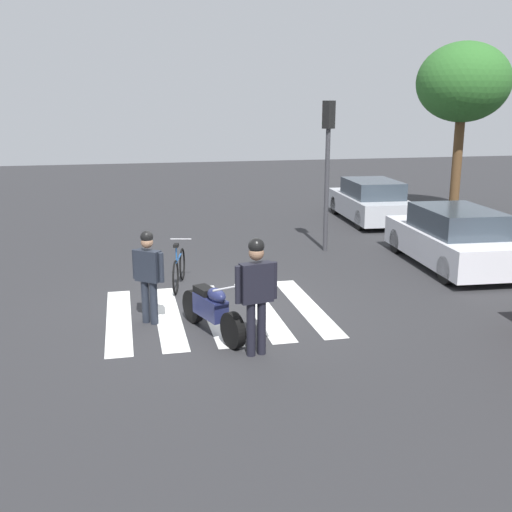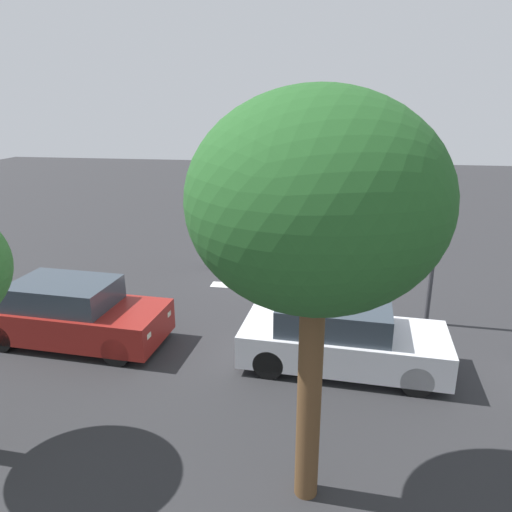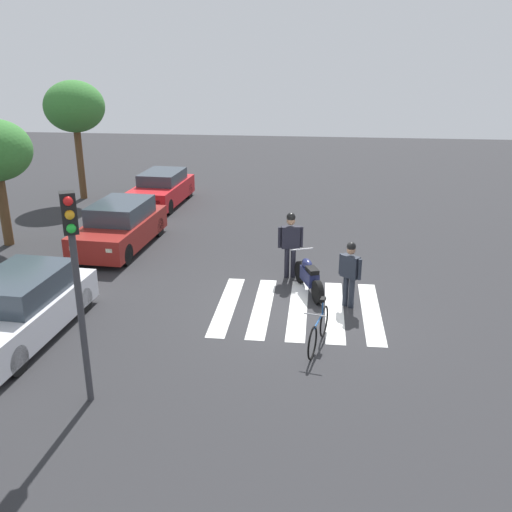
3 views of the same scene
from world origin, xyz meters
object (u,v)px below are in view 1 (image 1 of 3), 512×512
(leaning_bicycle, at_px, (179,269))
(officer_on_foot, at_px, (256,287))
(car_white_van, at_px, (452,239))
(traffic_light_pole, at_px, (327,151))
(police_motorcycle, at_px, (212,309))
(officer_by_motorcycle, at_px, (148,271))
(car_silver_sedan, at_px, (370,202))

(leaning_bicycle, relative_size, officer_on_foot, 0.92)
(car_white_van, bearing_deg, officer_on_foot, -53.98)
(car_white_van, height_order, traffic_light_pole, traffic_light_pole)
(leaning_bicycle, bearing_deg, officer_on_foot, 11.97)
(car_white_van, bearing_deg, police_motorcycle, -63.38)
(leaning_bicycle, distance_m, officer_by_motorcycle, 2.34)
(leaning_bicycle, relative_size, traffic_light_pole, 0.44)
(police_motorcycle, bearing_deg, car_silver_sedan, 143.50)
(leaning_bicycle, relative_size, officer_by_motorcycle, 1.01)
(traffic_light_pole, bearing_deg, police_motorcycle, -35.61)
(traffic_light_pole, bearing_deg, officer_by_motorcycle, -46.52)
(police_motorcycle, height_order, car_white_van, car_white_van)
(police_motorcycle, bearing_deg, car_white_van, 116.62)
(car_silver_sedan, distance_m, traffic_light_pole, 5.02)
(officer_on_foot, relative_size, car_white_van, 0.43)
(officer_by_motorcycle, distance_m, car_silver_sedan, 11.30)
(officer_on_foot, bearing_deg, traffic_light_pole, 152.74)
(officer_on_foot, distance_m, traffic_light_pole, 7.40)
(leaning_bicycle, xyz_separation_m, car_silver_sedan, (-6.13, 6.97, 0.27))
(car_silver_sedan, distance_m, car_white_van, 5.88)
(car_white_van, bearing_deg, officer_by_motorcycle, -71.90)
(officer_by_motorcycle, bearing_deg, traffic_light_pole, 133.48)
(car_white_van, relative_size, traffic_light_pole, 1.11)
(police_motorcycle, distance_m, traffic_light_pole, 7.00)
(car_silver_sedan, relative_size, traffic_light_pole, 1.08)
(police_motorcycle, relative_size, leaning_bicycle, 1.12)
(police_motorcycle, distance_m, officer_on_foot, 1.34)
(officer_by_motorcycle, xyz_separation_m, car_white_van, (-2.40, 7.35, -0.29))
(police_motorcycle, distance_m, leaning_bicycle, 2.93)
(officer_by_motorcycle, bearing_deg, police_motorcycle, 52.46)
(leaning_bicycle, distance_m, car_silver_sedan, 9.29)
(police_motorcycle, bearing_deg, officer_by_motorcycle, -127.54)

